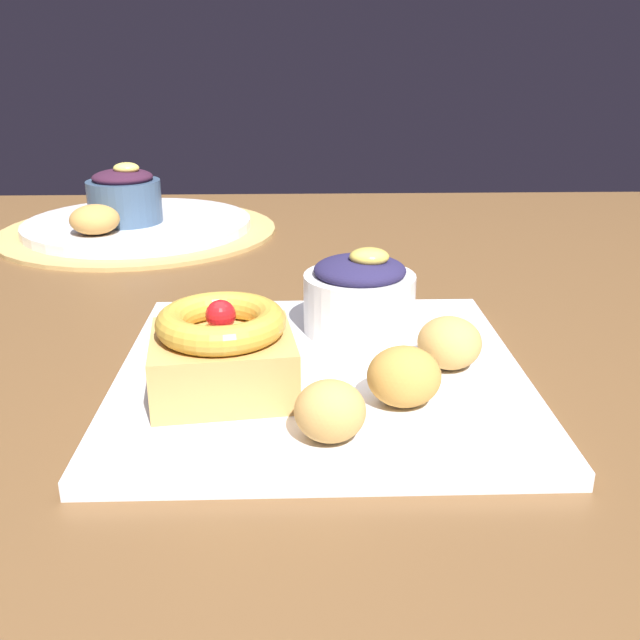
# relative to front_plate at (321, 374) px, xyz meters

# --- Properties ---
(dining_table) EXTENTS (1.57, 1.02, 0.73)m
(dining_table) POSITION_rel_front_plate_xyz_m (-0.04, 0.20, -0.09)
(dining_table) COLOR brown
(dining_table) RESTS_ON ground_plane
(woven_placemat) EXTENTS (0.35, 0.35, 0.00)m
(woven_placemat) POSITION_rel_front_plate_xyz_m (-0.22, 0.45, -0.00)
(woven_placemat) COLOR tan
(woven_placemat) RESTS_ON dining_table
(front_plate) EXTENTS (0.29, 0.29, 0.01)m
(front_plate) POSITION_rel_front_plate_xyz_m (0.00, 0.00, 0.00)
(front_plate) COLOR white
(front_plate) RESTS_ON dining_table
(cake_slice) EXTENTS (0.10, 0.09, 0.06)m
(cake_slice) POSITION_rel_front_plate_xyz_m (-0.07, -0.04, 0.04)
(cake_slice) COLOR tan
(cake_slice) RESTS_ON front_plate
(berry_ramekin) EXTENTS (0.09, 0.09, 0.07)m
(berry_ramekin) POSITION_rel_front_plate_xyz_m (0.03, 0.07, 0.04)
(berry_ramekin) COLOR white
(berry_ramekin) RESTS_ON front_plate
(fritter_front) EXTENTS (0.05, 0.04, 0.04)m
(fritter_front) POSITION_rel_front_plate_xyz_m (0.05, -0.06, 0.03)
(fritter_front) COLOR gold
(fritter_front) RESTS_ON front_plate
(fritter_middle) EXTENTS (0.04, 0.04, 0.04)m
(fritter_middle) POSITION_rel_front_plate_xyz_m (0.00, -0.10, 0.02)
(fritter_middle) COLOR tan
(fritter_middle) RESTS_ON front_plate
(fritter_back) EXTENTS (0.05, 0.05, 0.04)m
(fritter_back) POSITION_rel_front_plate_xyz_m (0.09, -0.00, 0.02)
(fritter_back) COLOR tan
(fritter_back) RESTS_ON front_plate
(back_plate) EXTENTS (0.29, 0.29, 0.01)m
(back_plate) POSITION_rel_front_plate_xyz_m (-0.22, 0.45, 0.01)
(back_plate) COLOR white
(back_plate) RESTS_ON woven_placemat
(back_ramekin) EXTENTS (0.09, 0.09, 0.08)m
(back_ramekin) POSITION_rel_front_plate_xyz_m (-0.23, 0.44, 0.04)
(back_ramekin) COLOR #3D5675
(back_ramekin) RESTS_ON back_plate
(back_pastry) EXTENTS (0.06, 0.06, 0.03)m
(back_pastry) POSITION_rel_front_plate_xyz_m (-0.26, 0.38, 0.03)
(back_pastry) COLOR #C68E47
(back_pastry) RESTS_ON back_plate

